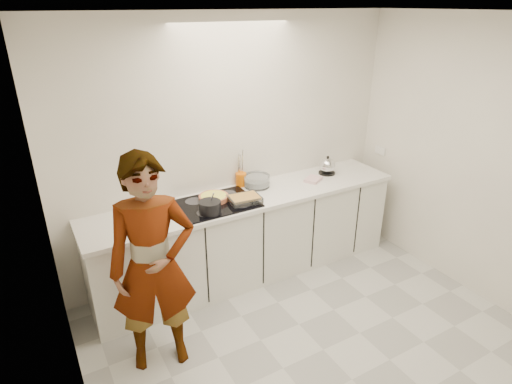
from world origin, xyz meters
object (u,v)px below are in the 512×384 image
tart_dish (214,197)px  kettle (327,166)px  saucepan (210,207)px  utensil_crock (241,179)px  mixing_bowl (257,181)px  baking_dish (245,199)px  hob (217,203)px  cook (153,266)px

tart_dish → kettle: size_ratio=1.79×
saucepan → kettle: (1.53, 0.27, 0.02)m
tart_dish → utensil_crock: 0.46m
tart_dish → saucepan: size_ratio=1.47×
tart_dish → mixing_bowl: mixing_bowl is taller
baking_dish → hob: bearing=154.9°
tart_dish → cook: cook is taller
saucepan → mixing_bowl: (0.68, 0.34, -0.01)m
kettle → utensil_crock: 1.00m
tart_dish → kettle: kettle is taller
kettle → utensil_crock: (-0.99, 0.17, -0.02)m
cook → tart_dish: bearing=54.2°
baking_dish → kettle: size_ratio=1.53×
hob → utensil_crock: utensil_crock is taller
hob → baking_dish: baking_dish is taller
baking_dish → cook: bearing=-152.5°
kettle → cook: size_ratio=0.12×
mixing_bowl → cook: bearing=-148.2°
mixing_bowl → kettle: 0.86m
utensil_crock → mixing_bowl: bearing=-37.8°
tart_dish → cook: (-0.83, -0.74, -0.07)m
mixing_bowl → utensil_crock: size_ratio=2.52×
kettle → cook: cook is taller
saucepan → utensil_crock: bearing=38.9°
hob → mixing_bowl: size_ratio=2.07×
saucepan → kettle: size_ratio=1.22×
baking_dish → mixing_bowl: size_ratio=0.91×
hob → saucepan: size_ratio=2.84×
saucepan → utensil_crock: saucepan is taller
kettle → tart_dish: bearing=-178.7°
hob → saucepan: bearing=-132.6°
hob → mixing_bowl: mixing_bowl is taller
saucepan → mixing_bowl: bearing=26.6°
kettle → utensil_crock: kettle is taller
kettle → utensil_crock: bearing=170.0°
mixing_bowl → tart_dish: bearing=-168.9°
kettle → hob: bearing=-175.5°
saucepan → mixing_bowl: saucepan is taller
saucepan → hob: bearing=47.4°
utensil_crock → tart_dish: bearing=-153.0°
kettle → utensil_crock: size_ratio=1.51×
utensil_crock → cook: size_ratio=0.08×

